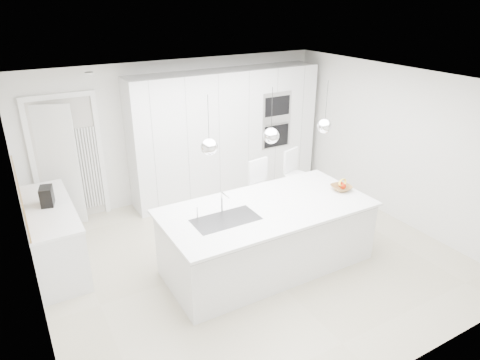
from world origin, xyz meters
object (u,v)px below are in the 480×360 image
fruit_bowl (341,188)px  bar_stool_left (262,197)px  island_base (268,238)px  espresso_machine (47,196)px  bar_stool_right (295,185)px

fruit_bowl → bar_stool_left: bar_stool_left is taller
island_base → espresso_machine: 3.03m
fruit_bowl → bar_stool_right: bar_stool_right is taller
espresso_machine → bar_stool_left: size_ratio=0.22×
espresso_machine → bar_stool_left: (2.99, -0.68, -0.45)m
bar_stool_right → fruit_bowl: bearing=-108.0°
espresso_machine → bar_stool_right: espresso_machine is taller
bar_stool_right → bar_stool_left: bearing=171.3°
island_base → bar_stool_right: (1.20, 1.01, 0.15)m
fruit_bowl → bar_stool_right: size_ratio=0.25×
fruit_bowl → bar_stool_right: (-0.02, 1.06, -0.36)m
fruit_bowl → island_base: bearing=177.9°
bar_stool_left → bar_stool_right: size_ratio=1.01×
fruit_bowl → espresso_machine: bearing=156.9°
fruit_bowl → bar_stool_left: (-0.76, 0.92, -0.36)m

